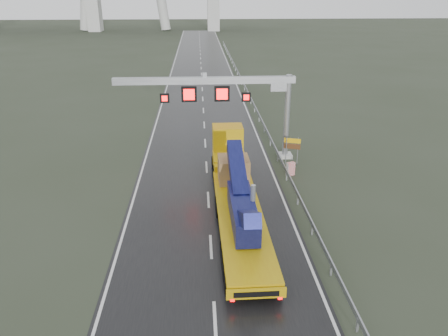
{
  "coord_description": "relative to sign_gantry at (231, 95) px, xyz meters",
  "views": [
    {
      "loc": [
        -0.49,
        -17.38,
        13.76
      ],
      "look_at": [
        0.99,
        8.06,
        3.2
      ],
      "focal_mm": 35.0,
      "sensor_mm": 36.0,
      "label": 1
    }
  ],
  "objects": [
    {
      "name": "sign_gantry",
      "position": [
        0.0,
        0.0,
        0.0
      ],
      "size": [
        14.9,
        1.2,
        7.42
      ],
      "color": "silver",
      "rests_on": "ground"
    },
    {
      "name": "guardrail",
      "position": [
        4.0,
        12.01,
        -4.91
      ],
      "size": [
        0.2,
        140.0,
        1.4
      ],
      "primitive_type": null,
      "color": "gray",
      "rests_on": "ground"
    },
    {
      "name": "exit_sign_pair",
      "position": [
        5.01,
        -1.74,
        -3.98
      ],
      "size": [
        1.31,
        0.49,
        2.34
      ],
      "rotation": [
        0.0,
        0.0,
        -0.32
      ],
      "color": "gray",
      "rests_on": "ground"
    },
    {
      "name": "ground",
      "position": [
        -2.1,
        -17.99,
        -5.61
      ],
      "size": [
        400.0,
        400.0,
        0.0
      ],
      "primitive_type": "plane",
      "color": "#2D3425",
      "rests_on": "ground"
    },
    {
      "name": "heavy_haul_truck",
      "position": [
        -0.29,
        -8.59,
        -3.95
      ],
      "size": [
        2.89,
        18.32,
        4.29
      ],
      "rotation": [
        0.0,
        0.0,
        0.01
      ],
      "color": "#C5A30A",
      "rests_on": "ground"
    },
    {
      "name": "road",
      "position": [
        -2.1,
        22.01,
        -5.6
      ],
      "size": [
        11.0,
        200.0,
        0.02
      ],
      "primitive_type": "cube",
      "color": "black",
      "rests_on": "ground"
    },
    {
      "name": "striped_barrier",
      "position": [
        4.49,
        -3.99,
        -5.08
      ],
      "size": [
        0.71,
        0.55,
        1.07
      ],
      "primitive_type": "cube",
      "rotation": [
        0.0,
        0.0,
        0.37
      ],
      "color": "red",
      "rests_on": "ground"
    }
  ]
}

